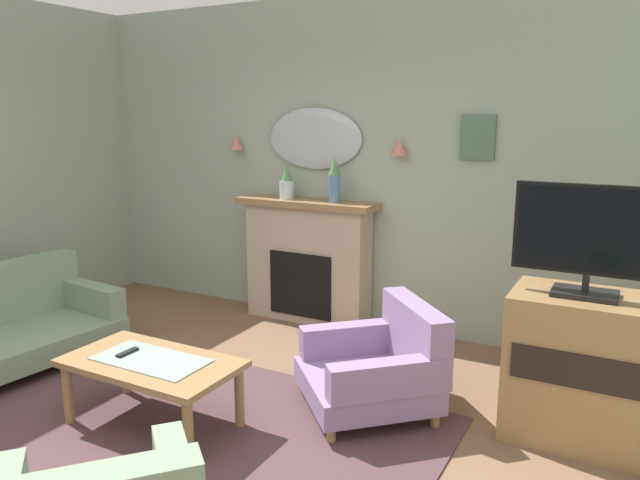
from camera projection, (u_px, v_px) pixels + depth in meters
name	position (u px, v px, depth m)	size (l,w,h in m)	color
floor	(131.00, 468.00, 3.44)	(6.46, 6.47, 0.10)	brown
wall_back	(347.00, 164.00, 5.53)	(6.46, 0.10, 2.97)	#93A393
patterned_rug	(155.00, 443.00, 3.61)	(3.20, 2.40, 0.01)	#4C3338
fireplace	(307.00, 262.00, 5.66)	(1.36, 0.36, 1.16)	tan
mantel_vase_centre	(287.00, 184.00, 5.58)	(0.13, 0.13, 0.33)	silver
mantel_vase_right	(335.00, 180.00, 5.33)	(0.10, 0.10, 0.41)	#4C7093
wall_mirror	(314.00, 139.00, 5.55)	(0.96, 0.06, 0.56)	#B2BCC6
wall_sconce_left	(236.00, 142.00, 5.91)	(0.14, 0.14, 0.14)	#D17066
wall_sconce_right	(399.00, 147.00, 5.12)	(0.14, 0.14, 0.14)	#D17066
framed_picture	(478.00, 137.00, 4.85)	(0.28, 0.03, 0.36)	#4C6B56
coffee_table	(151.00, 369.00, 3.74)	(1.10, 0.60, 0.45)	olive
tv_remote	(127.00, 353.00, 3.81)	(0.04, 0.16, 0.02)	black
armchair_beside_couch	(380.00, 365.00, 3.99)	(1.15, 1.14, 0.71)	gray
tv_cabinet	(578.00, 367.00, 3.60)	(0.80, 0.57, 0.90)	olive
tv_flatscreen	(590.00, 238.00, 3.42)	(0.84, 0.24, 0.65)	black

